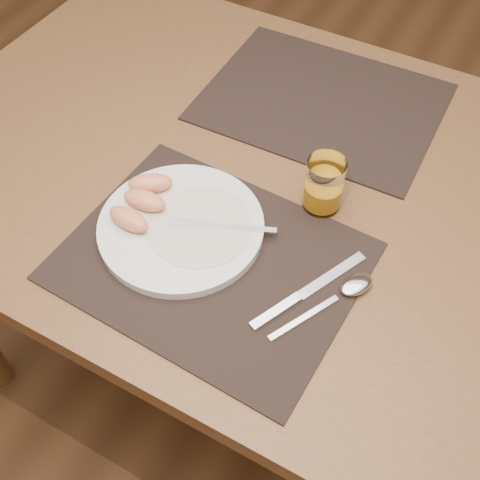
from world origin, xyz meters
name	(u,v)px	position (x,y,z in m)	size (l,w,h in m)	color
ground	(268,367)	(0.00, 0.00, 0.00)	(5.00, 5.00, 0.00)	brown
table	(280,208)	(0.00, 0.00, 0.67)	(1.40, 0.90, 0.75)	brown
placemat_near	(211,261)	(-0.02, -0.22, 0.75)	(0.45, 0.35, 0.00)	black
placemat_far	(322,102)	(-0.02, 0.22, 0.75)	(0.45, 0.35, 0.00)	black
plate	(181,227)	(-0.09, -0.19, 0.76)	(0.27, 0.27, 0.02)	white
plate_dressing	(200,226)	(-0.06, -0.18, 0.77)	(0.17, 0.17, 0.00)	white
fork	(213,226)	(-0.04, -0.17, 0.77)	(0.17, 0.08, 0.00)	silver
knife	(300,296)	(0.13, -0.21, 0.76)	(0.11, 0.21, 0.01)	silver
spoon	(349,289)	(0.19, -0.17, 0.76)	(0.11, 0.18, 0.01)	silver
juice_glass	(324,187)	(0.09, -0.03, 0.80)	(0.06, 0.06, 0.10)	white
grapefruit_wedges	(141,201)	(-0.17, -0.19, 0.78)	(0.09, 0.14, 0.03)	#E78C5E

